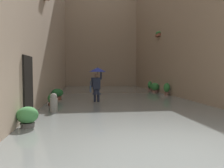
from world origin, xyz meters
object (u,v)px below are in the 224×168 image
object	(u,v)px
potted_plant_mid_right	(52,101)
potted_plant_near_right	(27,118)
potted_plant_mid_left	(150,86)
potted_plant_far_right	(57,94)
person_wading	(97,79)
mooring_bollard	(54,105)
potted_plant_near_left	(155,88)
potted_plant_far_left	(167,89)

from	to	relation	value
potted_plant_mid_right	potted_plant_near_right	bearing A→B (deg)	88.47
potted_plant_mid_right	potted_plant_mid_left	world-z (taller)	potted_plant_mid_left
potted_plant_mid_right	potted_plant_near_right	world-z (taller)	potted_plant_near_right
potted_plant_far_right	potted_plant_mid_right	world-z (taller)	potted_plant_far_right
person_wading	potted_plant_far_right	distance (m)	2.58
mooring_bollard	person_wading	bearing A→B (deg)	-124.81
potted_plant_near_right	potted_plant_mid_left	size ratio (longest dim) A/B	0.78
person_wading	potted_plant_near_left	xyz separation A→B (m)	(-4.67, -4.78, -0.83)
potted_plant_near_right	mooring_bollard	world-z (taller)	mooring_bollard
potted_plant_far_left	mooring_bollard	distance (m)	8.23
potted_plant_far_right	potted_plant_mid_left	world-z (taller)	potted_plant_mid_left
potted_plant_mid_right	potted_plant_near_right	size ratio (longest dim) A/B	0.95
potted_plant_far_left	mooring_bollard	size ratio (longest dim) A/B	1.10
person_wading	mooring_bollard	size ratio (longest dim) A/B	2.27
potted_plant_mid_right	mooring_bollard	distance (m)	1.70
potted_plant_mid_right	potted_plant_near_left	bearing A→B (deg)	-139.90
person_wading	mooring_bollard	bearing A→B (deg)	55.19
person_wading	potted_plant_mid_left	size ratio (longest dim) A/B	2.13
potted_plant_mid_right	potted_plant_far_right	bearing A→B (deg)	-90.28
potted_plant_near_right	potted_plant_near_left	bearing A→B (deg)	-125.54
potted_plant_far_left	person_wading	bearing A→B (deg)	27.57
potted_plant_far_right	potted_plant_mid_left	bearing A→B (deg)	-144.51
potted_plant_mid_right	mooring_bollard	world-z (taller)	mooring_bollard
person_wading	potted_plant_near_left	distance (m)	6.74
potted_plant_far_right	potted_plant_mid_left	size ratio (longest dim) A/B	0.81
potted_plant_mid_left	potted_plant_far_left	bearing A→B (deg)	89.98
potted_plant_far_right	potted_plant_mid_left	xyz separation A→B (m)	(-6.79, -4.84, 0.05)
potted_plant_far_left	potted_plant_far_right	xyz separation A→B (m)	(6.79, 1.24, -0.11)
potted_plant_mid_right	potted_plant_near_left	size ratio (longest dim) A/B	0.81
potted_plant_mid_right	person_wading	bearing A→B (deg)	-156.12
person_wading	potted_plant_far_right	xyz separation A→B (m)	(2.11, -1.20, -0.87)
potted_plant_far_left	potted_plant_mid_right	world-z (taller)	potted_plant_far_left
potted_plant_mid_right	mooring_bollard	xyz separation A→B (m)	(-0.31, 1.67, 0.07)
potted_plant_far_right	person_wading	bearing A→B (deg)	150.38
potted_plant_mid_right	potted_plant_mid_left	size ratio (longest dim) A/B	0.74
person_wading	potted_plant_mid_right	bearing A→B (deg)	23.88
potted_plant_mid_left	potted_plant_near_right	bearing A→B (deg)	57.70
potted_plant_near_right	potted_plant_near_left	size ratio (longest dim) A/B	0.86
potted_plant_far_right	mooring_bollard	size ratio (longest dim) A/B	0.87
potted_plant_far_left	potted_plant_near_left	distance (m)	2.34
potted_plant_far_left	potted_plant_near_left	bearing A→B (deg)	-89.91
potted_plant_near_left	mooring_bollard	bearing A→B (deg)	48.73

